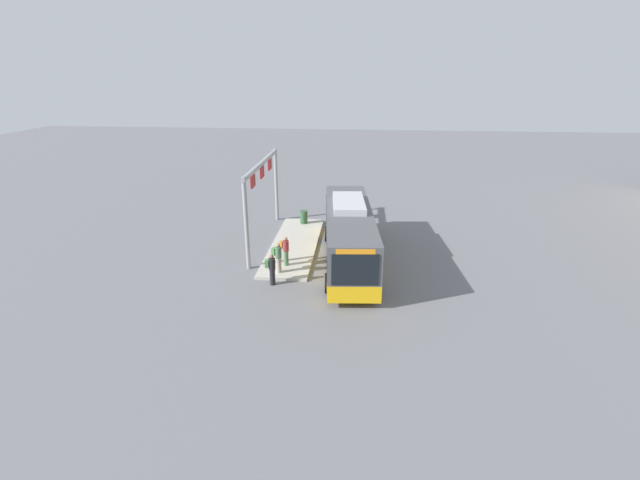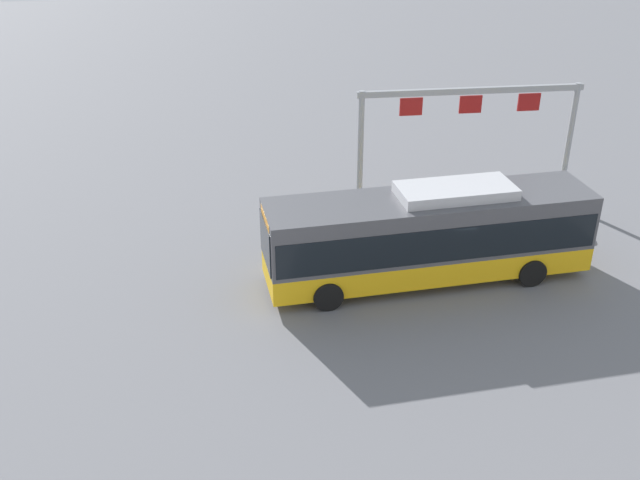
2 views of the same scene
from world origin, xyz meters
The scene contains 8 objects.
ground_plane centered at (0.00, 0.00, 0.00)m, with size 120.00×120.00×0.00m, color slate.
platform_curb centered at (-2.15, -3.45, 0.08)m, with size 10.00×2.80×0.16m, color #B2ADA3.
bus_main centered at (-0.01, 0.00, 1.81)m, with size 11.36×3.47×3.46m.
person_boarding centered at (3.30, -3.81, 0.89)m, with size 0.38×0.55×1.67m.
person_waiting_near centered at (2.11, -3.68, 1.05)m, with size 0.42×0.58×1.67m.
person_waiting_mid centered at (1.12, -3.45, 1.05)m, with size 0.47×0.59×1.67m.
platform_sign_gantry centered at (-2.95, -5.49, 3.74)m, with size 9.12×0.24×5.20m.
trash_bin centered at (-6.21, -3.38, 0.61)m, with size 0.52×0.52×0.90m, color #2D5133.
Camera 1 is at (24.07, 0.67, 10.49)m, focal length 25.47 mm.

